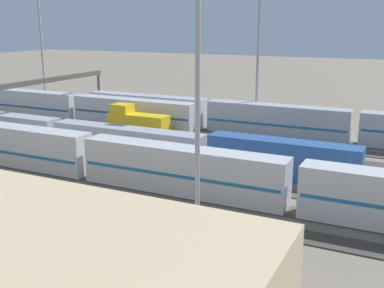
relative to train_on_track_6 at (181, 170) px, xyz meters
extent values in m
plane|color=#756B5B|center=(11.46, -12.50, -2.60)|extent=(400.00, 400.00, 0.00)
cube|color=#3D3833|center=(11.46, -30.00, -2.54)|extent=(140.00, 2.80, 0.12)
cube|color=#4C443D|center=(11.46, -25.00, -2.54)|extent=(140.00, 2.80, 0.12)
cube|color=#3D3833|center=(11.46, -20.00, -2.54)|extent=(140.00, 2.80, 0.12)
cube|color=#4C443D|center=(11.46, -15.00, -2.54)|extent=(140.00, 2.80, 0.12)
cube|color=#4C443D|center=(11.46, -10.00, -2.54)|extent=(140.00, 2.80, 0.12)
cube|color=#4C443D|center=(11.46, -5.00, -2.54)|extent=(140.00, 2.80, 0.12)
cube|color=#4C443D|center=(11.46, 0.00, -2.54)|extent=(140.00, 2.80, 0.12)
cube|color=#3D3833|center=(11.46, 5.00, -2.54)|extent=(140.00, 2.80, 0.12)
cube|color=silver|center=(0.00, 0.00, 0.02)|extent=(23.00, 3.00, 5.00)
cube|color=#1E6B9E|center=(0.00, 0.00, -0.19)|extent=(22.40, 3.06, 0.36)
cube|color=silver|center=(24.20, 0.00, 0.02)|extent=(23.00, 3.00, 5.00)
cube|color=#1E6B9E|center=(24.20, 0.00, -0.56)|extent=(22.40, 3.06, 0.36)
cube|color=gold|center=(18.00, -20.00, -0.68)|extent=(10.00, 3.00, 3.60)
cube|color=gold|center=(21.00, -20.00, 1.82)|extent=(3.00, 2.70, 1.40)
cube|color=#285193|center=(-8.15, -10.00, -0.28)|extent=(18.00, 3.00, 4.40)
cube|color=#A8AAB2|center=(13.55, -10.00, -0.58)|extent=(23.00, 3.00, 3.80)
cube|color=#285193|center=(13.55, -10.00, -1.15)|extent=(22.40, 3.06, 0.36)
cube|color=#B7BABF|center=(-1.63, -30.00, 0.02)|extent=(23.00, 3.00, 5.00)
cube|color=#1E6B9E|center=(-1.63, -30.00, -0.47)|extent=(22.40, 3.06, 0.36)
cube|color=#B7BABF|center=(22.57, -30.00, 0.02)|extent=(23.00, 3.00, 5.00)
cube|color=#1E6B9E|center=(22.57, -30.00, -0.04)|extent=(22.40, 3.06, 0.36)
cube|color=silver|center=(22.18, -25.00, 0.02)|extent=(23.00, 3.00, 5.00)
cube|color=#285193|center=(22.18, -25.00, 0.08)|extent=(22.40, 3.06, 0.36)
cube|color=silver|center=(46.38, -25.00, 0.02)|extent=(23.00, 3.00, 5.00)
cube|color=#285193|center=(46.38, -25.00, -0.42)|extent=(22.40, 3.06, 0.36)
cylinder|color=#9EA0A5|center=(2.51, -32.06, 12.11)|extent=(0.44, 0.44, 29.42)
cylinder|color=#9EA0A5|center=(-5.28, 7.23, 11.62)|extent=(0.44, 0.44, 28.44)
cylinder|color=#9EA0A5|center=(48.96, -32.72, 8.88)|extent=(0.44, 0.44, 22.96)
cylinder|color=#4C4742|center=(34.60, -32.10, 1.40)|extent=(0.50, 0.50, 8.00)
cube|color=#4C4742|center=(34.60, -12.50, 5.80)|extent=(0.70, 40.00, 0.80)
camera|label=1|loc=(-21.95, 42.46, 15.13)|focal=44.27mm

